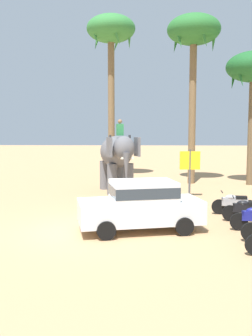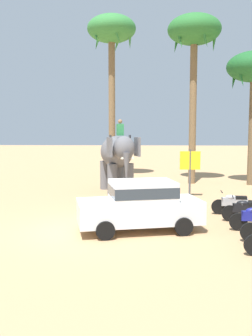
% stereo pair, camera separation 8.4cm
% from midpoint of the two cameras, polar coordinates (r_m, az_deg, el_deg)
% --- Properties ---
extents(ground_plane, '(120.00, 120.00, 0.00)m').
position_cam_midpoint_polar(ground_plane, '(13.35, -6.40, -9.11)').
color(ground_plane, tan).
extents(car_sedan_foreground, '(4.38, 2.59, 1.70)m').
position_cam_midpoint_polar(car_sedan_foreground, '(13.00, 2.06, -5.30)').
color(car_sedan_foreground, white).
rests_on(car_sedan_foreground, ground).
extents(elephant_with_mahout, '(2.55, 4.02, 3.88)m').
position_cam_midpoint_polar(elephant_with_mahout, '(20.54, -1.44, 1.90)').
color(elephant_with_mahout, slate).
rests_on(elephant_with_mahout, ground).
extents(motorcycle_fourth_in_row, '(1.79, 0.57, 0.94)m').
position_cam_midpoint_polar(motorcycle_fourth_in_row, '(14.93, 17.32, -5.90)').
color(motorcycle_fourth_in_row, black).
rests_on(motorcycle_fourth_in_row, ground).
extents(motorcycle_far_in_row, '(1.80, 0.55, 0.94)m').
position_cam_midpoint_polar(motorcycle_far_in_row, '(16.02, 15.61, -5.03)').
color(motorcycle_far_in_row, black).
rests_on(motorcycle_far_in_row, ground).
extents(palm_tree_behind_elephant, '(3.20, 3.20, 10.18)m').
position_cam_midpoint_polar(palm_tree_behind_elephant, '(24.69, 9.88, 18.62)').
color(palm_tree_behind_elephant, brown).
rests_on(palm_tree_behind_elephant, ground).
extents(palm_tree_near_hut, '(3.20, 3.20, 10.80)m').
position_cam_midpoint_polar(palm_tree_near_hut, '(26.74, -2.33, 18.95)').
color(palm_tree_near_hut, brown).
rests_on(palm_tree_near_hut, ground).
extents(signboard_yellow, '(1.00, 0.10, 2.40)m').
position_cam_midpoint_polar(signboard_yellow, '(19.25, 9.31, 0.64)').
color(signboard_yellow, '#4C4C51').
rests_on(signboard_yellow, ground).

